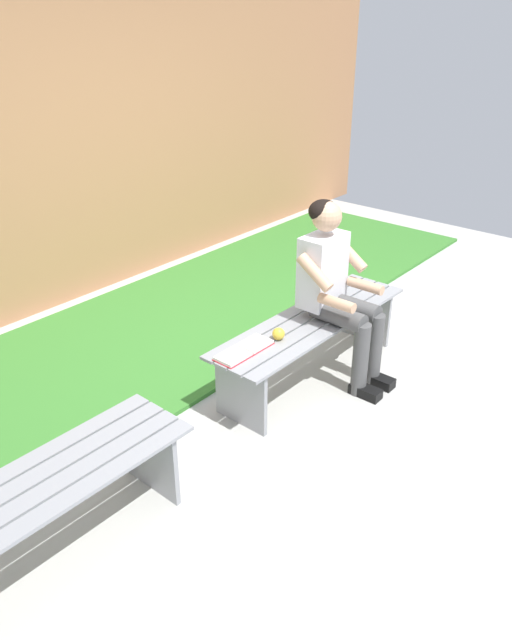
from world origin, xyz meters
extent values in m
cube|color=#B2B2AD|center=(1.11, 1.00, -0.02)|extent=(10.00, 7.00, 0.04)
cube|color=#387A2D|center=(1.11, -1.31, 0.01)|extent=(9.00, 1.86, 0.03)
cube|color=#B27A51|center=(0.50, -2.52, 1.22)|extent=(9.50, 0.24, 2.45)
cube|color=gray|center=(0.00, -0.18, 0.45)|extent=(1.72, 0.12, 0.02)
cube|color=gray|center=(0.00, -0.06, 0.45)|extent=(1.72, 0.12, 0.02)
cube|color=gray|center=(0.00, 0.06, 0.45)|extent=(1.72, 0.12, 0.02)
cube|color=gray|center=(0.00, 0.18, 0.45)|extent=(1.72, 0.12, 0.02)
cube|color=gray|center=(-0.74, 0.01, 0.22)|extent=(0.04, 0.41, 0.44)
cube|color=gray|center=(0.74, -0.01, 0.22)|extent=(0.04, 0.41, 0.44)
cube|color=gray|center=(2.22, -0.18, 0.45)|extent=(1.70, 0.12, 0.02)
cube|color=gray|center=(2.23, -0.06, 0.45)|extent=(1.70, 0.12, 0.02)
cube|color=gray|center=(2.23, 0.06, 0.45)|extent=(1.70, 0.12, 0.02)
cube|color=gray|center=(2.23, 0.18, 0.45)|extent=(1.70, 0.12, 0.02)
cube|color=gray|center=(1.50, 0.01, 0.22)|extent=(0.04, 0.41, 0.44)
cube|color=silver|center=(-0.13, -0.02, 0.78)|extent=(0.34, 0.20, 0.50)
sphere|color=tan|center=(-0.13, -0.01, 1.16)|extent=(0.20, 0.20, 0.20)
ellipsoid|color=black|center=(-0.13, -0.04, 1.19)|extent=(0.20, 0.19, 0.15)
cylinder|color=#4C4C4C|center=(-0.22, 0.18, 0.53)|extent=(0.13, 0.40, 0.13)
cylinder|color=#4C4C4C|center=(-0.04, 0.18, 0.53)|extent=(0.13, 0.40, 0.13)
cylinder|color=#4C4C4C|center=(-0.22, 0.38, 0.27)|extent=(0.11, 0.11, 0.53)
cube|color=black|center=(-0.22, 0.44, 0.04)|extent=(0.10, 0.22, 0.07)
cylinder|color=#4C4C4C|center=(-0.04, 0.38, 0.27)|extent=(0.11, 0.11, 0.53)
cube|color=black|center=(-0.04, 0.44, 0.04)|extent=(0.10, 0.22, 0.07)
cylinder|color=tan|center=(-0.34, 0.06, 0.85)|extent=(0.08, 0.28, 0.23)
cylinder|color=tan|center=(-0.31, 0.22, 0.67)|extent=(0.07, 0.26, 0.07)
cylinder|color=tan|center=(0.08, 0.06, 0.85)|extent=(0.08, 0.28, 0.23)
cylinder|color=tan|center=(0.05, 0.22, 0.67)|extent=(0.07, 0.26, 0.07)
sphere|color=gold|center=(0.38, 0.00, 0.50)|extent=(0.08, 0.08, 0.08)
cube|color=white|center=(0.54, -0.06, 0.47)|extent=(0.20, 0.15, 0.02)
cube|color=white|center=(0.74, -0.07, 0.47)|extent=(0.20, 0.15, 0.02)
cube|color=red|center=(0.64, -0.07, 0.46)|extent=(0.41, 0.16, 0.01)
camera|label=1|loc=(3.14, 2.13, 2.40)|focal=34.63mm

